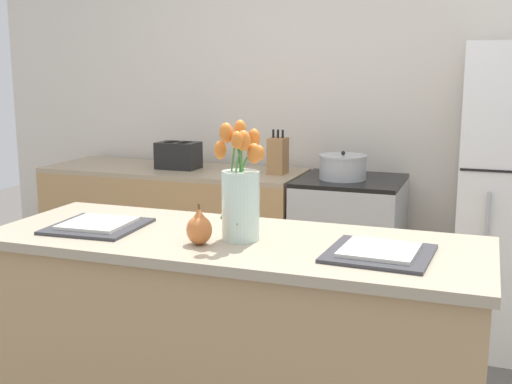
{
  "coord_description": "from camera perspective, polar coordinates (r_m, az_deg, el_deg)",
  "views": [
    {
      "loc": [
        0.84,
        -2.06,
        1.53
      ],
      "look_at": [
        0.0,
        0.25,
        1.05
      ],
      "focal_mm": 45.0,
      "sensor_mm": 36.0,
      "label": 1
    }
  ],
  "objects": [
    {
      "name": "knife_block",
      "position": [
        3.91,
        1.96,
        3.25
      ],
      "size": [
        0.1,
        0.14,
        0.27
      ],
      "color": "#A37547",
      "rests_on": "back_counter"
    },
    {
      "name": "plate_setting_right",
      "position": [
        2.12,
        10.91,
        -5.28
      ],
      "size": [
        0.35,
        0.35,
        0.02
      ],
      "color": "#333338",
      "rests_on": "kitchen_island"
    },
    {
      "name": "back_wall",
      "position": [
        4.15,
        8.38,
        8.36
      ],
      "size": [
        5.2,
        0.08,
        2.7
      ],
      "color": "silver",
      "rests_on": "ground_plane"
    },
    {
      "name": "plate_setting_left",
      "position": [
        2.51,
        -13.9,
        -2.88
      ],
      "size": [
        0.35,
        0.35,
        0.02
      ],
      "color": "#333338",
      "rests_on": "kitchen_island"
    },
    {
      "name": "back_counter",
      "position": [
        4.26,
        -7.21,
        -3.83
      ],
      "size": [
        1.68,
        0.6,
        0.89
      ],
      "color": "tan",
      "rests_on": "ground_plane"
    },
    {
      "name": "toaster",
      "position": [
        4.14,
        -6.91,
        3.26
      ],
      "size": [
        0.28,
        0.18,
        0.17
      ],
      "color": "black",
      "rests_on": "back_counter"
    },
    {
      "name": "kitchen_island",
      "position": [
        2.47,
        -2.05,
        -14.53
      ],
      "size": [
        1.8,
        0.66,
        0.93
      ],
      "color": "tan",
      "rests_on": "ground_plane"
    },
    {
      "name": "cooking_pot",
      "position": [
        3.75,
        7.73,
        2.22
      ],
      "size": [
        0.28,
        0.28,
        0.17
      ],
      "color": "#B2B5B7",
      "rests_on": "stove_range"
    },
    {
      "name": "stove_range",
      "position": [
        3.89,
        8.25,
        -5.32
      ],
      "size": [
        0.6,
        0.61,
        0.89
      ],
      "color": "#B2B5B7",
      "rests_on": "ground_plane"
    },
    {
      "name": "flower_vase",
      "position": [
        2.24,
        -1.39,
        -0.06
      ],
      "size": [
        0.17,
        0.2,
        0.42
      ],
      "color": "silver",
      "rests_on": "kitchen_island"
    },
    {
      "name": "pear_figurine",
      "position": [
        2.21,
        -5.07,
        -3.23
      ],
      "size": [
        0.09,
        0.09,
        0.14
      ],
      "color": "#C66B33",
      "rests_on": "kitchen_island"
    }
  ]
}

